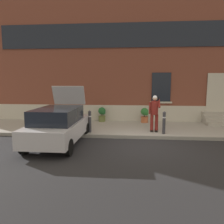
% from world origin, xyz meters
% --- Properties ---
extents(ground_plane, '(80.00, 80.00, 0.00)m').
position_xyz_m(ground_plane, '(0.00, 0.00, 0.00)').
color(ground_plane, '#232326').
extents(sidewalk, '(24.00, 3.60, 0.15)m').
position_xyz_m(sidewalk, '(0.00, 2.80, 0.07)').
color(sidewalk, '#99968E').
rests_on(sidewalk, ground).
extents(curb_edge, '(24.00, 0.12, 0.15)m').
position_xyz_m(curb_edge, '(0.00, 0.94, 0.07)').
color(curb_edge, gray).
rests_on(curb_edge, ground).
extents(building_facade, '(24.00, 1.52, 7.50)m').
position_xyz_m(building_facade, '(0.01, 5.29, 3.73)').
color(building_facade, brown).
rests_on(building_facade, ground).
extents(entrance_stoop, '(1.62, 1.28, 0.64)m').
position_xyz_m(entrance_stoop, '(4.47, 4.12, 0.39)').
color(entrance_stoop, '#9E998E').
rests_on(entrance_stoop, sidewalk).
extents(hatchback_car_silver, '(1.81, 4.08, 2.34)m').
position_xyz_m(hatchback_car_silver, '(-3.38, -0.18, 0.80)').
color(hatchback_car_silver, '#B7B7BF').
rests_on(hatchback_car_silver, ground).
extents(bollard_near_person, '(0.15, 0.15, 1.04)m').
position_xyz_m(bollard_near_person, '(1.03, 1.35, 0.71)').
color(bollard_near_person, '#333338').
rests_on(bollard_near_person, sidewalk).
extents(bollard_far_left, '(0.15, 0.15, 1.04)m').
position_xyz_m(bollard_far_left, '(-2.41, 1.35, 0.71)').
color(bollard_far_left, '#333338').
rests_on(bollard_far_left, sidewalk).
extents(person_on_phone, '(0.51, 0.47, 1.75)m').
position_xyz_m(person_on_phone, '(0.62, 1.67, 1.15)').
color(person_on_phone, maroon).
rests_on(person_on_phone, sidewalk).
extents(planter_charcoal, '(0.44, 0.44, 0.86)m').
position_xyz_m(planter_charcoal, '(-4.75, 4.23, 0.61)').
color(planter_charcoal, '#2D2D30').
rests_on(planter_charcoal, sidewalk).
extents(planter_olive, '(0.44, 0.44, 0.86)m').
position_xyz_m(planter_olive, '(-2.22, 4.21, 0.61)').
color(planter_olive, '#606B38').
rests_on(planter_olive, sidewalk).
extents(planter_terracotta, '(0.44, 0.44, 0.86)m').
position_xyz_m(planter_terracotta, '(0.31, 4.11, 0.61)').
color(planter_terracotta, '#B25B38').
rests_on(planter_terracotta, sidewalk).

